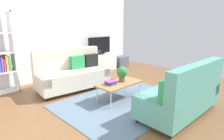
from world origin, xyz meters
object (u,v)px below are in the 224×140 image
object	(u,v)px
couch_beige	(72,73)
coffee_table	(119,84)
couch_green	(182,95)
bottle_0	(96,52)
vase_0	(86,54)
storage_trunk	(121,62)
tv_console	(99,63)
potted_plant	(122,73)
vase_1	(90,54)
bottle_2	(100,52)
tv	(100,46)
table_book_0	(111,84)
bottle_1	(98,52)

from	to	relation	value
couch_beige	coffee_table	xyz separation A→B (m)	(0.37, -1.42, -0.05)
couch_green	bottle_0	size ratio (longest dim) A/B	9.32
vase_0	storage_trunk	bearing A→B (deg)	-5.10
bottle_0	tv_console	bearing A→B (deg)	10.74
storage_trunk	bottle_0	size ratio (longest dim) A/B	2.53
bottle_0	coffee_table	bearing A→B (deg)	-117.65
potted_plant	vase_1	bearing A→B (deg)	69.05
tv_console	bottle_2	bearing A→B (deg)	-90.22
vase_0	tv	bearing A→B (deg)	-6.88
couch_green	bottle_2	world-z (taller)	couch_green
potted_plant	vase_0	world-z (taller)	vase_0
tv_console	potted_plant	distance (m)	2.79
couch_green	tv	bearing A→B (deg)	74.09
coffee_table	bottle_0	world-z (taller)	bottle_0
couch_green	storage_trunk	world-z (taller)	couch_green
bottle_0	table_book_0	bearing A→B (deg)	-122.38
coffee_table	tv	bearing A→B (deg)	58.74
storage_trunk	vase_0	bearing A→B (deg)	174.90
coffee_table	bottle_1	distance (m)	2.78
tv	couch_green	bearing A→B (deg)	-107.12
tv_console	vase_1	bearing A→B (deg)	173.03
table_book_0	bottle_2	size ratio (longest dim) A/B	1.29
tv_console	potted_plant	world-z (taller)	potted_plant
couch_green	vase_0	distance (m)	3.96
couch_green	bottle_1	bearing A→B (deg)	75.36
couch_beige	tv	xyz separation A→B (m)	(1.84, 1.00, 0.51)
table_book_0	bottle_1	xyz separation A→B (m)	(1.60, 2.34, 0.29)
tv_console	table_book_0	bearing A→B (deg)	-125.45
tv_console	potted_plant	size ratio (longest dim) A/B	3.82
table_book_0	bottle_0	distance (m)	2.79
vase_1	bottle_2	bearing A→B (deg)	-12.41
tv	bottle_1	world-z (taller)	tv
coffee_table	bottle_2	distance (m)	2.83
storage_trunk	table_book_0	xyz separation A→B (m)	(-2.80, -2.28, 0.22)
vase_0	vase_1	distance (m)	0.17
vase_0	table_book_0	bearing A→B (deg)	-114.65
bottle_1	bottle_2	world-z (taller)	bottle_2
couch_green	tv_console	bearing A→B (deg)	74.17
couch_beige	storage_trunk	bearing A→B (deg)	-156.25
couch_beige	coffee_table	world-z (taller)	couch_beige
tv_console	bottle_1	bearing A→B (deg)	-157.81
storage_trunk	bottle_2	world-z (taller)	bottle_2
coffee_table	vase_1	world-z (taller)	vase_1
vase_1	bottle_0	size ratio (longest dim) A/B	0.67
tv	bottle_0	distance (m)	0.30
tv	couch_beige	bearing A→B (deg)	-151.56
tv_console	vase_0	xyz separation A→B (m)	(-0.58, 0.05, 0.40)
couch_beige	bottle_2	size ratio (longest dim) A/B	10.65
tv	bottle_0	world-z (taller)	tv
couch_green	bottle_1	size ratio (longest dim) A/B	11.28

